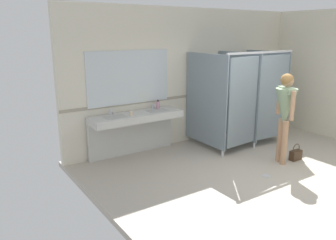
{
  "coord_description": "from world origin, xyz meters",
  "views": [
    {
      "loc": [
        -4.74,
        -3.28,
        2.45
      ],
      "look_at": [
        -1.73,
        1.24,
        1.03
      ],
      "focal_mm": 36.02,
      "sensor_mm": 36.0,
      "label": 1
    }
  ],
  "objects_px": {
    "person_standing": "(285,107)",
    "handbag": "(296,155)",
    "paper_cup": "(131,113)",
    "soap_dispenser": "(158,105)"
  },
  "relations": [
    {
      "from": "person_standing",
      "to": "soap_dispenser",
      "type": "distance_m",
      "value": 2.53
    },
    {
      "from": "handbag",
      "to": "paper_cup",
      "type": "relative_size",
      "value": 3.82
    },
    {
      "from": "person_standing",
      "to": "handbag",
      "type": "relative_size",
      "value": 5.15
    },
    {
      "from": "handbag",
      "to": "paper_cup",
      "type": "xyz_separation_m",
      "value": [
        -2.67,
        1.82,
        0.83
      ]
    },
    {
      "from": "soap_dispenser",
      "to": "paper_cup",
      "type": "distance_m",
      "value": 0.82
    },
    {
      "from": "person_standing",
      "to": "paper_cup",
      "type": "relative_size",
      "value": 19.69
    },
    {
      "from": "person_standing",
      "to": "paper_cup",
      "type": "distance_m",
      "value": 2.9
    },
    {
      "from": "handbag",
      "to": "paper_cup",
      "type": "height_order",
      "value": "paper_cup"
    },
    {
      "from": "soap_dispenser",
      "to": "paper_cup",
      "type": "xyz_separation_m",
      "value": [
        -0.77,
        -0.26,
        -0.03
      ]
    },
    {
      "from": "handbag",
      "to": "paper_cup",
      "type": "bearing_deg",
      "value": 145.77
    }
  ]
}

